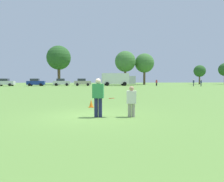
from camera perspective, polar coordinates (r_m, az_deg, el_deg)
name	(u,v)px	position (r m, az deg, el deg)	size (l,w,h in m)	color
ground_plane	(90,116)	(10.34, -5.70, -6.51)	(183.61, 183.61, 0.00)	#608C3D
player_thrower	(98,95)	(9.92, -3.62, -1.16)	(0.54, 0.38, 1.75)	#1E234C
player_defender	(131,100)	(10.03, 5.07, -2.31)	(0.48, 0.34, 1.41)	gray
frisbee	(112,98)	(9.96, -0.10, -1.91)	(0.27, 0.27, 0.07)	#E54C33
traffic_cone	(91,104)	(13.50, -5.43, -3.26)	(0.32, 0.32, 0.48)	#D8590C
parked_car_near_left	(5,82)	(59.35, -25.96, 2.05)	(4.26, 2.33, 1.82)	silver
parked_car_mid_left	(36,82)	(57.28, -19.17, 2.17)	(4.26, 2.33, 1.82)	navy
parked_car_center	(62,82)	(57.16, -12.94, 2.26)	(4.26, 2.33, 1.82)	silver
parked_car_mid_right	(82,82)	(56.00, -7.68, 2.30)	(4.26, 2.33, 1.82)	#B7AD99
box_truck	(118,79)	(56.36, 1.47, 3.17)	(8.58, 3.20, 3.18)	white
bystander_sideline_watcher	(157,82)	(55.28, 11.46, 2.22)	(0.47, 0.32, 1.58)	black
bystander_far_jogger	(194,82)	(55.10, 20.39, 2.11)	(0.50, 0.50, 1.63)	#4C4C51
bystander_field_marshal	(201,83)	(54.68, 22.08, 2.03)	(0.35, 0.48, 1.57)	#1E234C
tree_center_elm	(59,58)	(67.50, -13.64, 8.34)	(7.11, 7.11, 11.55)	brown
tree_east_birch	(125,62)	(65.09, 3.46, 7.63)	(6.10, 6.10, 9.91)	brown
tree_east_oak	(144,63)	(67.62, 8.40, 7.15)	(5.80, 5.80, 9.43)	brown
tree_far_east_pine	(200,71)	(77.72, 21.76, 4.82)	(3.84, 3.84, 6.24)	brown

